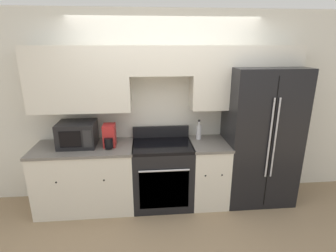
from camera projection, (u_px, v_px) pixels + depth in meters
name	position (u px, v px, depth m)	size (l,w,h in m)	color
ground_plane	(170.00, 215.00, 3.46)	(12.00, 12.00, 0.00)	#937A5B
wall_back	(167.00, 96.00, 3.57)	(8.00, 0.39, 2.60)	silver
lower_cabinets_left	(86.00, 177.00, 3.53)	(1.29, 0.64, 0.89)	silver
lower_cabinets_right	(208.00, 172.00, 3.67)	(0.50, 0.64, 0.89)	silver
oven_range	(162.00, 173.00, 3.62)	(0.79, 0.65, 1.05)	black
refrigerator	(259.00, 136.00, 3.62)	(0.94, 0.73, 1.88)	black
microwave	(77.00, 134.00, 3.39)	(0.47, 0.39, 0.32)	black
bottle	(199.00, 131.00, 3.64)	(0.07, 0.07, 0.28)	silver
paper_towel_holder	(109.00, 136.00, 3.38)	(0.15, 0.26, 0.29)	#B22323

